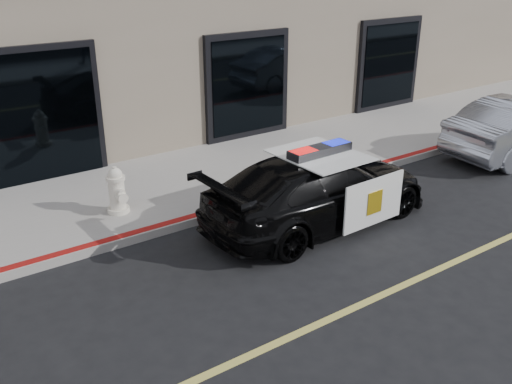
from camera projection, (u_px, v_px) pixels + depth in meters
ground at (263, 350)px, 7.05m from camera, size 120.00×120.00×0.00m
sidewalk_n at (104, 202)px, 10.97m from camera, size 60.00×3.50×0.15m
police_car at (318, 189)px, 10.07m from camera, size 2.18×4.55×1.45m
fire_hydrant at (117, 191)px, 10.21m from camera, size 0.40×0.55×0.87m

